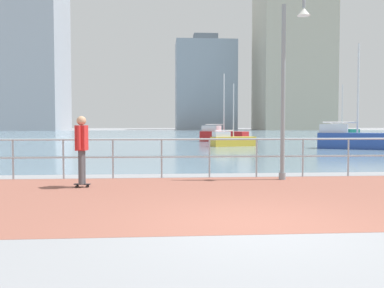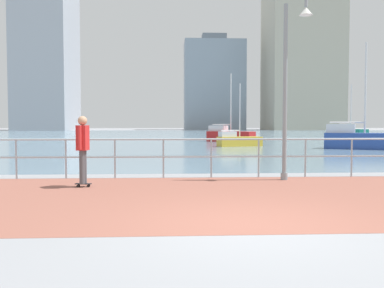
% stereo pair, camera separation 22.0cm
% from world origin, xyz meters
% --- Properties ---
extents(ground, '(220.00, 220.00, 0.00)m').
position_xyz_m(ground, '(0.00, 40.00, 0.00)').
color(ground, gray).
extents(brick_paving, '(28.00, 6.34, 0.01)m').
position_xyz_m(brick_paving, '(0.00, 2.59, 0.00)').
color(brick_paving, '#935647').
rests_on(brick_paving, ground).
extents(harbor_water, '(180.00, 88.00, 0.00)m').
position_xyz_m(harbor_water, '(0.00, 50.76, 0.00)').
color(harbor_water, '#6B899E').
rests_on(harbor_water, ground).
extents(waterfront_railing, '(25.25, 0.06, 1.16)m').
position_xyz_m(waterfront_railing, '(-0.00, 5.76, 0.80)').
color(waterfront_railing, '#9EADB7').
rests_on(waterfront_railing, ground).
extents(lamppost, '(0.81, 0.36, 5.48)m').
position_xyz_m(lamppost, '(2.16, 5.14, 3.03)').
color(lamppost, gray).
rests_on(lamppost, ground).
extents(skateboarder, '(0.41, 0.56, 1.77)m').
position_xyz_m(skateboarder, '(-3.37, 4.11, 1.07)').
color(skateboarder, black).
rests_on(skateboarder, ground).
extents(sailboat_teal, '(4.85, 3.38, 6.59)m').
position_xyz_m(sailboat_teal, '(10.74, 19.08, 0.63)').
color(sailboat_teal, '#284799').
rests_on(sailboat_teal, ground).
extents(sailboat_white, '(4.17, 3.65, 5.98)m').
position_xyz_m(sailboat_white, '(3.99, 30.24, 0.57)').
color(sailboat_white, '#B21E1E').
rests_on(sailboat_white, ground).
extents(sailboat_yellow, '(2.60, 4.68, 6.28)m').
position_xyz_m(sailboat_yellow, '(20.25, 42.50, 0.60)').
color(sailboat_yellow, '#197266').
rests_on(sailboat_yellow, ground).
extents(sailboat_navy, '(3.28, 1.80, 4.40)m').
position_xyz_m(sailboat_navy, '(3.56, 22.68, 0.42)').
color(sailboat_navy, gold).
rests_on(sailboat_navy, ground).
extents(tower_slate, '(12.56, 17.53, 46.74)m').
position_xyz_m(tower_slate, '(-31.55, 98.74, 22.54)').
color(tower_slate, '#A3A8B2').
rests_on(tower_slate, ground).
extents(tower_glass, '(17.94, 15.92, 39.96)m').
position_xyz_m(tower_glass, '(32.59, 100.15, 19.15)').
color(tower_glass, '#B2AD99').
rests_on(tower_glass, ground).
extents(tower_brick, '(15.86, 10.13, 25.43)m').
position_xyz_m(tower_brick, '(10.49, 105.62, 11.89)').
color(tower_brick, '#8493A3').
rests_on(tower_brick, ground).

